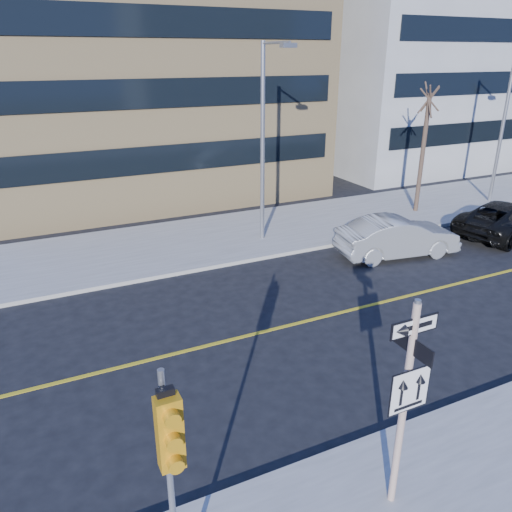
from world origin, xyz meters
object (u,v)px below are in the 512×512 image
parked_car_b (397,237)px  parked_car_c (506,219)px  sign_pole (406,396)px  street_tree_west (429,102)px  streetlight_b (509,115)px  traffic_signal (170,451)px  streetlight_a (265,132)px

parked_car_b → parked_car_c: size_ratio=0.89×
sign_pole → street_tree_west: (13.00, 13.81, 3.09)m
parked_car_b → streetlight_b: 11.19m
sign_pole → traffic_signal: sign_pole is taller
traffic_signal → street_tree_west: size_ratio=0.63×
streetlight_a → parked_car_c: bearing=-19.9°
sign_pole → parked_car_c: bearing=33.6°
traffic_signal → streetlight_b: (22.00, 13.42, 1.73)m
street_tree_west → parked_car_c: bearing=-72.8°
sign_pole → street_tree_west: 19.22m
traffic_signal → parked_car_c: 20.85m
traffic_signal → streetlight_a: (8.00, 13.42, 1.73)m
streetlight_a → streetlight_b: (14.00, 0.00, 0.00)m
parked_car_b → sign_pole: bearing=148.6°
traffic_signal → street_tree_west: 22.14m
parked_car_c → streetlight_a: bearing=56.7°
streetlight_a → streetlight_b: size_ratio=1.00×
streetlight_a → street_tree_west: (9.00, 0.54, 0.77)m
parked_car_c → streetlight_a: size_ratio=0.69×
traffic_signal → streetlight_a: bearing=59.2°
traffic_signal → parked_car_b: bearing=38.7°
street_tree_west → parked_car_b: bearing=-139.0°
traffic_signal → streetlight_a: 15.72m
sign_pole → streetlight_a: (4.00, 13.27, 2.32)m
parked_car_c → streetlight_a: 11.68m
sign_pole → parked_car_b: sign_pole is taller
traffic_signal → parked_car_c: size_ratio=0.73×
parked_car_c → streetlight_b: bearing=-57.9°
sign_pole → streetlight_a: streetlight_a is taller
streetlight_b → street_tree_west: size_ratio=1.26×
streetlight_b → street_tree_west: streetlight_b is taller
traffic_signal → street_tree_west: street_tree_west is taller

